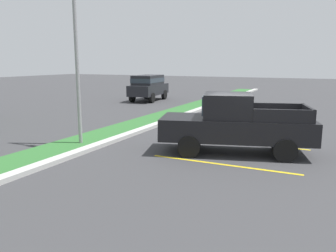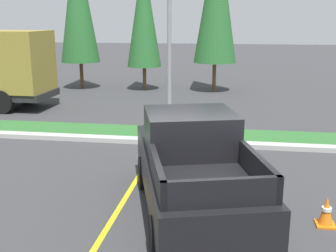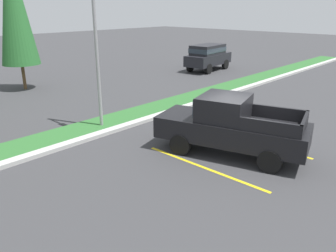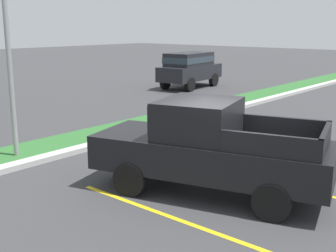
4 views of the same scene
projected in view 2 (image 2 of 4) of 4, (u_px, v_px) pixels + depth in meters
The scene contains 9 objects.
ground_plane at pixel (196, 217), 8.55m from camera, with size 120.00×120.00×0.00m, color #38383A.
parking_line_near at pixel (119, 209), 8.91m from camera, with size 0.12×4.80×0.01m, color yellow.
parking_line_far at pixel (268, 219), 8.45m from camera, with size 0.12×4.80×0.01m, color yellow.
curb_strip at pixel (210, 143), 13.32m from camera, with size 56.00×0.40×0.15m, color #B2B2AD.
grass_median at pixel (212, 136), 14.38m from camera, with size 56.00×1.80×0.06m, color #2D662D.
pickup_truck_main at pixel (192, 166), 8.47m from camera, with size 3.25×5.54×2.10m.
street_light at pixel (169, 24), 13.32m from camera, with size 0.24×1.49×6.39m.
cypress_tree_left_inner at pixel (144, 12), 22.82m from camera, with size 1.88×1.88×7.24m.
traffic_cone at pixel (326, 212), 8.14m from camera, with size 0.36×0.36×0.60m.
Camera 2 is at (0.62, -7.82, 3.92)m, focal length 45.04 mm.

